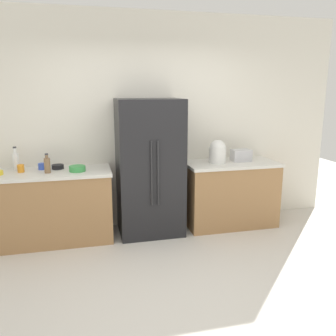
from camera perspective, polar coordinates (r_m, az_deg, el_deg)
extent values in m
plane|color=beige|center=(3.60, 1.74, -18.73)|extent=(11.07, 11.07, 0.00)
cube|color=silver|center=(4.83, -3.81, 7.42)|extent=(5.53, 0.10, 2.86)
cube|color=#9E7247|center=(4.63, -18.54, -6.19)|extent=(1.48, 0.63, 0.86)
cube|color=silver|center=(4.51, -18.94, -0.79)|extent=(1.51, 0.66, 0.04)
cube|color=#9E7247|center=(5.00, 9.99, -4.29)|extent=(1.23, 0.63, 0.86)
cube|color=silver|center=(4.89, 10.19, 0.73)|extent=(1.26, 0.66, 0.04)
cube|color=black|center=(4.55, -2.97, 0.05)|extent=(0.82, 0.63, 1.76)
cylinder|color=#262628|center=(4.22, -2.68, -0.93)|extent=(0.02, 0.02, 0.79)
cylinder|color=#262628|center=(4.24, -1.62, -0.87)|extent=(0.02, 0.02, 0.79)
cube|color=silver|center=(4.96, 11.77, 2.03)|extent=(0.26, 0.17, 0.16)
cylinder|color=white|center=(4.78, 8.03, 2.06)|extent=(0.23, 0.23, 0.21)
sphere|color=white|center=(4.76, 8.07, 3.28)|extent=(0.21, 0.21, 0.21)
cylinder|color=white|center=(4.69, -23.46, 0.90)|extent=(0.07, 0.07, 0.21)
cylinder|color=white|center=(4.67, -23.61, 2.56)|extent=(0.04, 0.04, 0.07)
cylinder|color=#333338|center=(4.66, -23.65, 3.08)|extent=(0.04, 0.04, 0.02)
cylinder|color=brown|center=(4.41, -19.01, 0.37)|extent=(0.07, 0.07, 0.18)
cylinder|color=brown|center=(4.39, -19.12, 1.77)|extent=(0.04, 0.04, 0.04)
cylinder|color=#333338|center=(4.38, -19.14, 2.14)|extent=(0.04, 0.04, 0.02)
cylinder|color=blue|center=(4.63, -19.81, 0.26)|extent=(0.09, 0.09, 0.08)
cylinder|color=orange|center=(4.57, -22.78, -0.07)|extent=(0.08, 0.08, 0.09)
cylinder|color=black|center=(4.60, -17.46, 0.19)|extent=(0.15, 0.15, 0.05)
cylinder|color=green|center=(4.40, -14.51, -0.09)|extent=(0.20, 0.20, 0.07)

